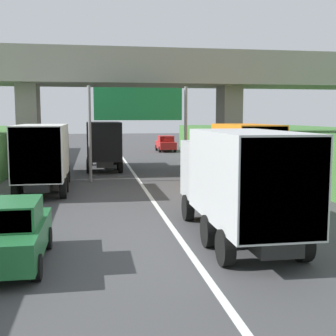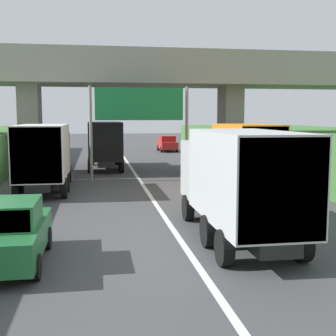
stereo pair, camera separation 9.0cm
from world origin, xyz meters
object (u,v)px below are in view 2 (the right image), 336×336
at_px(truck_black, 105,143).
at_px(car_green, 8,233).
at_px(overhead_highway_sign, 139,111).
at_px(truck_white, 45,154).
at_px(truck_silver, 237,179).
at_px(truck_orange, 241,152).
at_px(car_red, 167,144).

xyz_separation_m(truck_black, car_green, (-2.91, -20.82, -1.08)).
xyz_separation_m(overhead_highway_sign, truck_white, (-5.17, -2.76, -2.24)).
relative_size(truck_silver, truck_black, 1.00).
relative_size(truck_silver, truck_orange, 1.00).
bearing_deg(overhead_highway_sign, truck_white, -151.90).
distance_m(overhead_highway_sign, car_red, 22.37).
bearing_deg(truck_black, car_red, 65.05).
bearing_deg(car_green, car_red, 74.53).
height_order(overhead_highway_sign, car_green, overhead_highway_sign).
bearing_deg(truck_orange, truck_silver, -109.24).
xyz_separation_m(truck_orange, car_green, (-9.98, -11.03, -1.08)).
xyz_separation_m(truck_silver, car_green, (-6.59, -1.32, -1.08)).
bearing_deg(overhead_highway_sign, truck_black, 106.88).
xyz_separation_m(truck_white, car_green, (0.33, -11.70, -1.08)).
height_order(truck_silver, truck_black, same).
relative_size(truck_white, car_red, 1.78).
distance_m(truck_black, truck_white, 9.68).
distance_m(truck_orange, car_red, 24.98).
height_order(truck_black, car_red, truck_black).
bearing_deg(truck_white, car_red, 67.03).
bearing_deg(truck_orange, car_red, 90.03).
bearing_deg(overhead_highway_sign, truck_silver, -82.43).
height_order(overhead_highway_sign, truck_silver, overhead_highway_sign).
bearing_deg(truck_orange, truck_white, 176.28).
xyz_separation_m(overhead_highway_sign, car_red, (5.12, 21.52, -3.32)).
bearing_deg(car_red, car_green, -105.47).
bearing_deg(truck_black, truck_orange, -54.18).
xyz_separation_m(truck_black, truck_white, (-3.24, -9.12, 0.00)).
bearing_deg(truck_black, truck_white, -109.56).
height_order(overhead_highway_sign, truck_orange, overhead_highway_sign).
relative_size(car_green, car_red, 1.00).
relative_size(overhead_highway_sign, car_green, 1.43).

